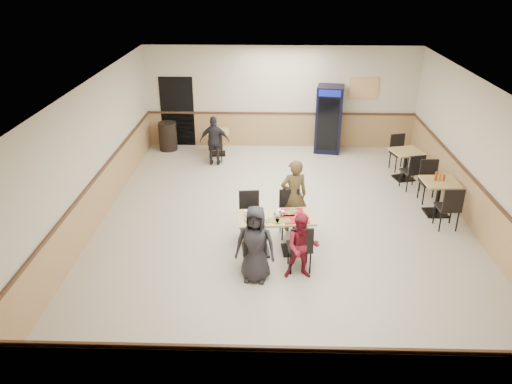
{
  "coord_description": "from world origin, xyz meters",
  "views": [
    {
      "loc": [
        -0.32,
        -9.53,
        5.2
      ],
      "look_at": [
        -0.58,
        -0.5,
        0.98
      ],
      "focal_mm": 35.0,
      "sensor_mm": 36.0,
      "label": 1
    }
  ],
  "objects_px": {
    "side_table_near": "(439,192)",
    "main_table": "(276,229)",
    "diner_man_opposite": "(294,196)",
    "trash_bin": "(168,136)",
    "diner_woman_right": "(302,247)",
    "lone_diner": "(214,141)",
    "pepsi_cooler": "(329,119)",
    "diner_woman_left": "(255,244)",
    "side_table_far": "(406,160)",
    "back_table": "(218,139)"
  },
  "relations": [
    {
      "from": "side_table_near",
      "to": "main_table",
      "type": "bearing_deg",
      "value": -154.57
    },
    {
      "from": "lone_diner",
      "to": "pepsi_cooler",
      "type": "relative_size",
      "value": 0.71
    },
    {
      "from": "main_table",
      "to": "lone_diner",
      "type": "relative_size",
      "value": 1.1
    },
    {
      "from": "lone_diner",
      "to": "side_table_near",
      "type": "bearing_deg",
      "value": 151.09
    },
    {
      "from": "main_table",
      "to": "pepsi_cooler",
      "type": "xyz_separation_m",
      "value": [
        1.58,
        5.74,
        0.46
      ]
    },
    {
      "from": "back_table",
      "to": "side_table_far",
      "type": "bearing_deg",
      "value": -18.37
    },
    {
      "from": "main_table",
      "to": "lone_diner",
      "type": "xyz_separation_m",
      "value": [
        -1.65,
        4.55,
        0.17
      ]
    },
    {
      "from": "trash_bin",
      "to": "diner_woman_right",
      "type": "bearing_deg",
      "value": -60.96
    },
    {
      "from": "diner_woman_left",
      "to": "pepsi_cooler",
      "type": "xyz_separation_m",
      "value": [
        1.95,
        6.67,
        0.26
      ]
    },
    {
      "from": "side_table_far",
      "to": "trash_bin",
      "type": "height_order",
      "value": "trash_bin"
    },
    {
      "from": "pepsi_cooler",
      "to": "side_table_far",
      "type": "bearing_deg",
      "value": -39.32
    },
    {
      "from": "trash_bin",
      "to": "lone_diner",
      "type": "bearing_deg",
      "value": -37.09
    },
    {
      "from": "main_table",
      "to": "pepsi_cooler",
      "type": "relative_size",
      "value": 0.78
    },
    {
      "from": "diner_man_opposite",
      "to": "lone_diner",
      "type": "distance_m",
      "value": 4.15
    },
    {
      "from": "main_table",
      "to": "back_table",
      "type": "bearing_deg",
      "value": 101.16
    },
    {
      "from": "diner_man_opposite",
      "to": "trash_bin",
      "type": "bearing_deg",
      "value": -67.8
    },
    {
      "from": "back_table",
      "to": "trash_bin",
      "type": "height_order",
      "value": "trash_bin"
    },
    {
      "from": "lone_diner",
      "to": "pepsi_cooler",
      "type": "xyz_separation_m",
      "value": [
        3.23,
        1.2,
        0.29
      ]
    },
    {
      "from": "side_table_near",
      "to": "pepsi_cooler",
      "type": "relative_size",
      "value": 0.41
    },
    {
      "from": "lone_diner",
      "to": "side_table_near",
      "type": "relative_size",
      "value": 1.74
    },
    {
      "from": "diner_man_opposite",
      "to": "side_table_near",
      "type": "distance_m",
      "value": 3.35
    },
    {
      "from": "diner_man_opposite",
      "to": "back_table",
      "type": "relative_size",
      "value": 2.18
    },
    {
      "from": "lone_diner",
      "to": "trash_bin",
      "type": "relative_size",
      "value": 1.64
    },
    {
      "from": "main_table",
      "to": "side_table_near",
      "type": "distance_m",
      "value": 4.0
    },
    {
      "from": "side_table_far",
      "to": "pepsi_cooler",
      "type": "distance_m",
      "value": 2.76
    },
    {
      "from": "main_table",
      "to": "trash_bin",
      "type": "relative_size",
      "value": 1.8
    },
    {
      "from": "diner_man_opposite",
      "to": "trash_bin",
      "type": "relative_size",
      "value": 1.87
    },
    {
      "from": "lone_diner",
      "to": "diner_man_opposite",
      "type": "bearing_deg",
      "value": 118.5
    },
    {
      "from": "diner_woman_left",
      "to": "side_table_near",
      "type": "bearing_deg",
      "value": 41.27
    },
    {
      "from": "main_table",
      "to": "side_table_far",
      "type": "height_order",
      "value": "main_table"
    },
    {
      "from": "trash_bin",
      "to": "diner_woman_left",
      "type": "bearing_deg",
      "value": -67.03
    },
    {
      "from": "main_table",
      "to": "diner_man_opposite",
      "type": "xyz_separation_m",
      "value": [
        0.37,
        0.92,
        0.27
      ]
    },
    {
      "from": "back_table",
      "to": "lone_diner",
      "type": "bearing_deg",
      "value": -90.0
    },
    {
      "from": "main_table",
      "to": "diner_man_opposite",
      "type": "height_order",
      "value": "diner_man_opposite"
    },
    {
      "from": "diner_man_opposite",
      "to": "main_table",
      "type": "bearing_deg",
      "value": 53.71
    },
    {
      "from": "diner_woman_right",
      "to": "back_table",
      "type": "xyz_separation_m",
      "value": [
        -2.1,
        6.19,
        -0.16
      ]
    },
    {
      "from": "diner_woman_right",
      "to": "lone_diner",
      "type": "bearing_deg",
      "value": 110.09
    },
    {
      "from": "main_table",
      "to": "diner_woman_right",
      "type": "bearing_deg",
      "value": -67.62
    },
    {
      "from": "diner_woman_left",
      "to": "side_table_near",
      "type": "xyz_separation_m",
      "value": [
        3.98,
        2.64,
        -0.19
      ]
    },
    {
      "from": "diner_woman_right",
      "to": "side_table_far",
      "type": "height_order",
      "value": "diner_woman_right"
    },
    {
      "from": "main_table",
      "to": "side_table_far",
      "type": "distance_m",
      "value": 4.99
    },
    {
      "from": "diner_woman_right",
      "to": "diner_man_opposite",
      "type": "distance_m",
      "value": 1.77
    },
    {
      "from": "diner_man_opposite",
      "to": "side_table_near",
      "type": "height_order",
      "value": "diner_man_opposite"
    },
    {
      "from": "side_table_far",
      "to": "back_table",
      "type": "distance_m",
      "value": 5.28
    },
    {
      "from": "diner_woman_left",
      "to": "trash_bin",
      "type": "xyz_separation_m",
      "value": [
        -2.81,
        6.62,
        -0.3
      ]
    },
    {
      "from": "diner_man_opposite",
      "to": "diner_woman_right",
      "type": "bearing_deg",
      "value": 78.24
    },
    {
      "from": "diner_woman_left",
      "to": "diner_woman_right",
      "type": "height_order",
      "value": "diner_woman_left"
    },
    {
      "from": "pepsi_cooler",
      "to": "side_table_near",
      "type": "bearing_deg",
      "value": -53.42
    },
    {
      "from": "side_table_far",
      "to": "pepsi_cooler",
      "type": "height_order",
      "value": "pepsi_cooler"
    },
    {
      "from": "lone_diner",
      "to": "back_table",
      "type": "bearing_deg",
      "value": -90.65
    }
  ]
}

